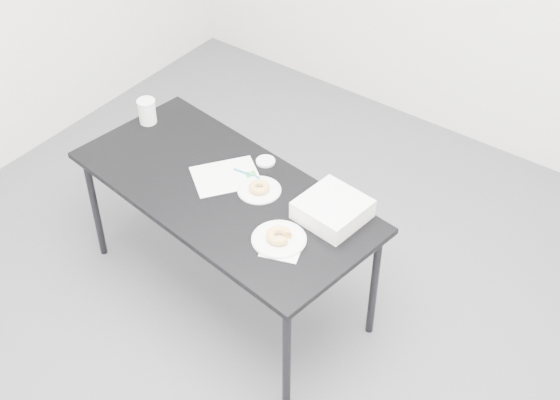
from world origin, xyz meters
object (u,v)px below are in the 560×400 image
Objects in this scene: scorecard at (226,176)px; plate_far at (259,190)px; pen at (247,173)px; bakery_box at (333,209)px; plate_near at (279,239)px; coffee_cup at (147,111)px; donut_far at (259,187)px; donut_near at (279,235)px; table at (224,197)px.

scorecard is 0.19m from plate_far.
bakery_box is (0.50, -0.01, 0.04)m from pen.
plate_near is 1.80× the size of coffee_cup.
plate_near is 0.35m from donut_far.
donut_near is at bearing -41.82° from pen.
bakery_box is at bearing 7.49° from plate_far.
table is at bearing -148.03° from plate_far.
pen is 0.14m from plate_far.
donut_near is 0.35m from plate_far.
bakery_box reaches higher than donut_far.
donut_near is at bearing -38.05° from donut_far.
donut_far is (0.14, 0.09, 0.07)m from table.
bakery_box reaches higher than pen.
donut_near reaches higher than donut_far.
scorecard is (-0.05, 0.08, 0.05)m from table.
donut_near is at bearing -16.00° from coffee_cup.
donut_far is (0.12, -0.06, 0.01)m from pen.
bakery_box reaches higher than table.
coffee_cup reaches higher than donut_near.
donut_near is (0.40, -0.27, 0.02)m from pen.
table is at bearing -105.32° from pen.
plate_near is at bearing 12.37° from scorecard.
table is at bearing 163.33° from donut_near.
scorecard is at bearing -10.00° from coffee_cup.
scorecard is at bearing -167.26° from bakery_box.
donut_near is at bearing -38.05° from plate_far.
plate_near reaches higher than scorecard.
donut_far is at bearing 141.95° from plate_near.
plate_far is 2.13× the size of donut_far.
scorecard is 0.19m from donut_far.
coffee_cup reaches higher than donut_far.
donut_far is at bearing -166.00° from bakery_box.
coffee_cup reaches higher than pen.
table is 0.44m from plate_near.
donut_near is (0.00, 0.00, 0.02)m from plate_near.
table is 16.55× the size of donut_far.
scorecard is 0.10m from pen.
coffee_cup is (-0.66, 0.18, 0.12)m from table.
donut_near reaches higher than scorecard.
coffee_cup reaches higher than plate_near.
scorecard is 0.51m from plate_near.
bakery_box is at bearing 7.49° from donut_far.
pen is at bearing 145.43° from plate_near.
coffee_cup is (-0.68, 0.04, 0.06)m from pen.
plate_near is at bearing -8.85° from table.
bakery_box is (0.38, 0.05, 0.02)m from donut_far.
pen reaches higher than scorecard.
donut_near is at bearing -104.84° from bakery_box.
donut_far reaches higher than plate_near.
table is 11.93× the size of coffee_cup.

